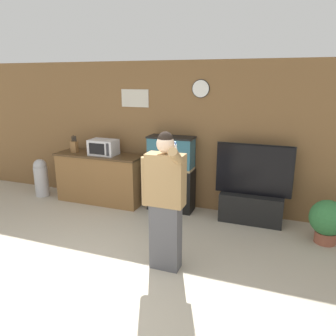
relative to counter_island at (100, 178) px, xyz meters
name	(u,v)px	position (x,y,z in m)	size (l,w,h in m)	color
ground_plane	(63,304)	(1.21, -2.75, -0.47)	(18.00, 18.00, 0.00)	#B2A893
wall_back_paneled	(167,135)	(1.21, 0.37, 0.83)	(10.00, 0.08, 2.60)	brown
counter_island	(100,178)	(0.00, 0.00, 0.00)	(1.68, 0.57, 0.94)	brown
microwave	(103,147)	(0.12, -0.02, 0.61)	(0.50, 0.33, 0.28)	silver
knife_block	(74,146)	(-0.51, -0.04, 0.58)	(0.12, 0.10, 0.32)	brown
aquarium_on_stand	(171,174)	(1.40, 0.10, 0.20)	(0.81, 0.36, 1.34)	black
tv_on_stand	(252,200)	(2.82, 0.06, -0.08)	(1.22, 0.40, 1.31)	black
person_standing	(165,200)	(1.97, -1.71, 0.43)	(0.54, 0.41, 1.73)	#515156
potted_plant	(328,220)	(3.92, -0.31, -0.11)	(0.51, 0.51, 0.64)	brown
trash_bin	(41,177)	(-1.29, -0.14, -0.08)	(0.27, 0.27, 0.76)	#B7B7BC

